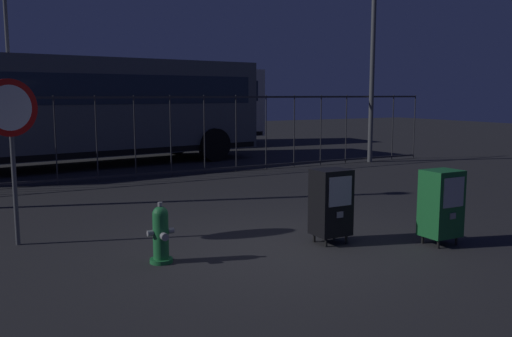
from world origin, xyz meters
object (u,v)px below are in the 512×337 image
object	(u,v)px
newspaper_box_primary	(441,203)
stop_sign	(11,127)
fire_hydrant	(161,234)
street_light_near_left	(6,16)
newspaper_box_secondary	(331,202)
street_light_near_right	(373,35)
bus_near	(78,106)
bus_far	(128,102)

from	to	relation	value
newspaper_box_primary	stop_sign	xyz separation A→B (m)	(-5.05, 2.69, 1.03)
fire_hydrant	newspaper_box_primary	bearing A→B (deg)	-15.89
newspaper_box_primary	street_light_near_left	xyz separation A→B (m)	(-3.96, 17.35, 4.30)
newspaper_box_secondary	stop_sign	distance (m)	4.37
stop_sign	street_light_near_right	bearing A→B (deg)	25.46
fire_hydrant	street_light_near_left	xyz separation A→B (m)	(-0.37, 16.33, 4.52)
bus_near	newspaper_box_primary	bearing A→B (deg)	-83.26
stop_sign	street_light_near_right	distance (m)	11.46
fire_hydrant	bus_near	bearing A→B (deg)	84.94
newspaper_box_secondary	street_light_near_left	world-z (taller)	street_light_near_left
newspaper_box_secondary	street_light_near_right	xyz separation A→B (m)	(6.38, 6.76, 3.18)
fire_hydrant	bus_near	size ratio (longest dim) A/B	0.07
newspaper_box_primary	stop_sign	bearing A→B (deg)	151.97
fire_hydrant	newspaper_box_primary	world-z (taller)	newspaper_box_primary
stop_sign	fire_hydrant	bearing A→B (deg)	-48.80
bus_far	street_light_near_left	world-z (taller)	street_light_near_left
street_light_near_left	street_light_near_right	world-z (taller)	street_light_near_left
bus_far	street_light_near_left	distance (m)	5.35
street_light_near_left	street_light_near_right	distance (m)	13.42
newspaper_box_secondary	stop_sign	xyz separation A→B (m)	(-3.79, 1.92, 1.03)
newspaper_box_secondary	newspaper_box_primary	bearing A→B (deg)	-31.23
newspaper_box_primary	bus_near	world-z (taller)	bus_near
newspaper_box_primary	bus_near	xyz separation A→B (m)	(-2.74, 10.65, 1.14)
newspaper_box_secondary	street_light_near_left	size ratio (longest dim) A/B	0.12
bus_far	stop_sign	bearing A→B (deg)	-107.95
newspaper_box_secondary	street_light_near_right	distance (m)	9.83
fire_hydrant	bus_far	distance (m)	15.12
bus_near	street_light_near_left	size ratio (longest dim) A/B	1.25
fire_hydrant	street_light_near_left	bearing A→B (deg)	91.30
newspaper_box_primary	stop_sign	size ratio (longest dim) A/B	0.46
stop_sign	bus_far	size ratio (longest dim) A/B	0.21
bus_far	street_light_near_right	bearing A→B (deg)	-54.43
newspaper_box_secondary	bus_near	distance (m)	10.06
bus_far	street_light_near_left	xyz separation A→B (m)	(-3.97, 1.70, 3.16)
bus_near	bus_far	bearing A→B (deg)	53.53
newspaper_box_primary	street_light_near_right	world-z (taller)	street_light_near_right
newspaper_box_primary	bus_far	size ratio (longest dim) A/B	0.10
bus_far	street_light_near_right	xyz separation A→B (m)	(5.11, -8.11, 2.04)
bus_near	street_light_near_left	bearing A→B (deg)	92.63
newspaper_box_secondary	bus_far	size ratio (longest dim) A/B	0.10
fire_hydrant	stop_sign	xyz separation A→B (m)	(-1.46, 1.67, 1.25)
street_light_near_left	street_light_near_right	size ratio (longest dim) A/B	1.34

